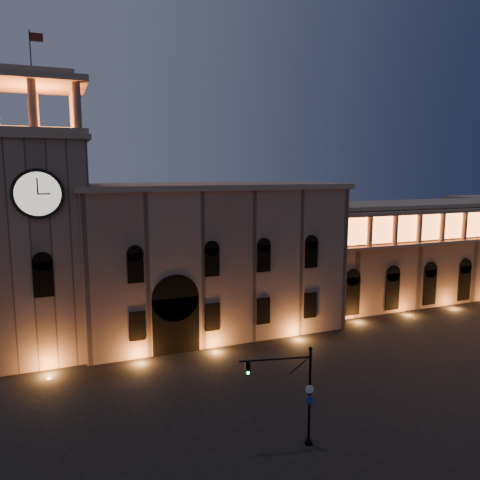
% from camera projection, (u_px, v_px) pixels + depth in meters
% --- Properties ---
extents(ground, '(160.00, 160.00, 0.00)m').
position_uv_depth(ground, '(322.00, 411.00, 37.56)').
color(ground, black).
rests_on(ground, ground).
extents(government_building, '(30.80, 12.80, 17.60)m').
position_uv_depth(government_building, '(212.00, 258.00, 55.67)').
color(government_building, '#886959').
rests_on(government_building, ground).
extents(clock_tower, '(9.80, 9.80, 32.40)m').
position_uv_depth(clock_tower, '(42.00, 236.00, 47.53)').
color(clock_tower, '#886959').
rests_on(clock_tower, ground).
extents(colonnade_wing, '(40.60, 11.50, 14.50)m').
position_uv_depth(colonnade_wing, '(423.00, 250.00, 70.14)').
color(colonnade_wing, '#836454').
rests_on(colonnade_wing, ground).
extents(traffic_light, '(5.13, 1.43, 7.19)m').
position_uv_depth(traffic_light, '(297.00, 395.00, 32.28)').
color(traffic_light, black).
rests_on(traffic_light, ground).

